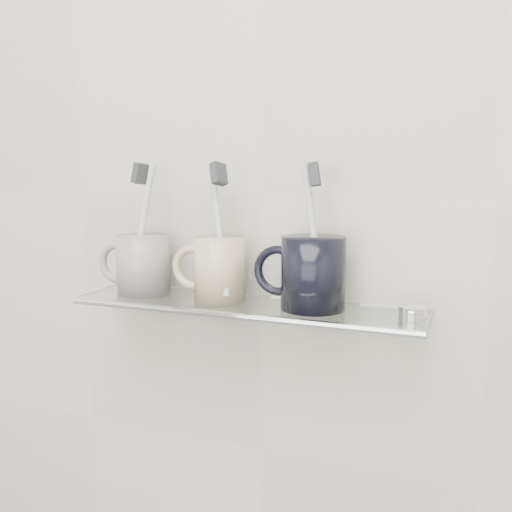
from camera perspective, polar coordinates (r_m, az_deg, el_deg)
The scene contains 18 objects.
wall_back at distance 0.84m, azimuth 0.53°, elevation 6.14°, with size 2.50×2.50×0.00m, color #BDB5A7.
shelf_glass at distance 0.81m, azimuth -1.03°, elevation -5.04°, with size 0.50×0.12×0.01m, color silver.
shelf_rail at distance 0.76m, azimuth -2.62°, elevation -5.99°, with size 0.01×0.01×0.50m, color silver.
bracket_left at distance 0.95m, azimuth -11.84°, elevation -3.85°, with size 0.02×0.02×0.03m, color silver.
bracket_right at distance 0.81m, azimuth 14.36°, elevation -6.18°, with size 0.02×0.02×0.03m, color silver.
mug_left at distance 0.88m, azimuth -11.21°, elevation -0.83°, with size 0.08×0.08×0.09m, color silver.
mug_left_handle at distance 0.90m, azimuth -13.69°, elevation -0.65°, with size 0.07×0.07×0.01m, color silver.
toothbrush_left at distance 0.87m, azimuth -11.32°, elevation 2.82°, with size 0.01×0.01×0.19m, color white.
bristles_left at distance 0.87m, azimuth -11.49°, elevation 8.09°, with size 0.01×0.02×0.03m, color #303235.
mug_center at distance 0.82m, azimuth -3.65°, elevation -1.33°, with size 0.07×0.07×0.09m, color beige.
mug_center_handle at distance 0.84m, azimuth -6.33°, elevation -1.14°, with size 0.07×0.07×0.01m, color beige.
toothbrush_center at distance 0.81m, azimuth -3.69°, elevation 2.53°, with size 0.01×0.01×0.19m, color #B5BFC4.
bristles_center at distance 0.81m, azimuth -3.75°, elevation 8.20°, with size 0.01×0.02×0.03m, color #303235.
mug_right at distance 0.77m, azimuth 5.73°, elevation -1.72°, with size 0.09×0.09×0.10m, color black.
mug_right_handle at distance 0.79m, azimuth 2.24°, elevation -1.49°, with size 0.07×0.07×0.01m, color black.
toothbrush_right at distance 0.76m, azimuth 5.79°, elevation 2.12°, with size 0.01×0.01×0.19m, color beige.
bristles_right at distance 0.76m, azimuth 5.89°, elevation 8.13°, with size 0.01×0.02×0.03m, color #303235.
chrome_cap at distance 0.76m, azimuth 15.39°, elevation -5.41°, with size 0.04×0.04×0.02m, color silver.
Camera 1 is at (0.29, 0.31, 1.29)m, focal length 40.00 mm.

